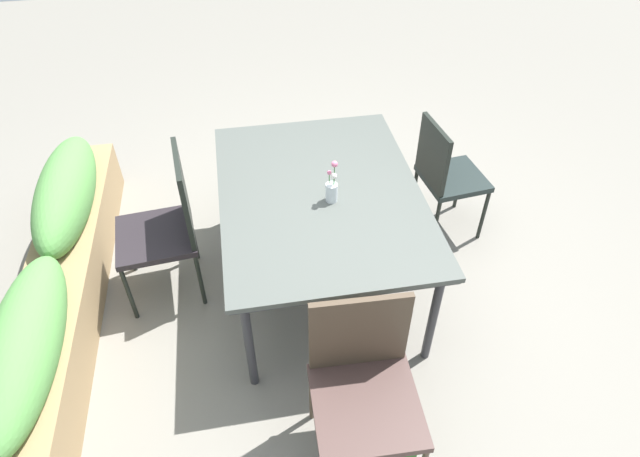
# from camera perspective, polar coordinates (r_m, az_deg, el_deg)

# --- Properties ---
(ground_plane) EXTENTS (12.00, 12.00, 0.00)m
(ground_plane) POSITION_cam_1_polar(r_m,az_deg,el_deg) (3.68, -0.74, -5.16)
(ground_plane) COLOR gray
(dining_table) EXTENTS (1.61, 1.18, 0.75)m
(dining_table) POSITION_cam_1_polar(r_m,az_deg,el_deg) (3.20, -0.00, 3.21)
(dining_table) COLOR #4C514C
(dining_table) RESTS_ON ground
(chair_far_side) EXTENTS (0.52, 0.52, 1.00)m
(chair_far_side) POSITION_cam_1_polar(r_m,az_deg,el_deg) (3.39, -15.95, 0.68)
(chair_far_side) COLOR #272125
(chair_far_side) RESTS_ON ground
(chair_end_left) EXTENTS (0.51, 0.51, 0.93)m
(chair_end_left) POSITION_cam_1_polar(r_m,az_deg,el_deg) (2.58, 4.65, -15.87)
(chair_end_left) COLOR #4C3631
(chair_end_left) RESTS_ON ground
(chair_near_right) EXTENTS (0.46, 0.46, 0.90)m
(chair_near_right) POSITION_cam_1_polar(r_m,az_deg,el_deg) (3.81, 13.18, 5.85)
(chair_near_right) COLOR #1F2928
(chair_near_right) RESTS_ON ground
(flower_vase) EXTENTS (0.07, 0.07, 0.27)m
(flower_vase) POSITION_cam_1_polar(r_m,az_deg,el_deg) (3.05, 1.27, 4.24)
(flower_vase) COLOR silver
(flower_vase) RESTS_ON dining_table
(planter_box) EXTENTS (2.73, 0.38, 0.70)m
(planter_box) POSITION_cam_1_polar(r_m,az_deg,el_deg) (3.62, -26.15, -4.49)
(planter_box) COLOR #9E7F56
(planter_box) RESTS_ON ground
(potted_plant) EXTENTS (0.28, 0.28, 0.46)m
(potted_plant) POSITION_cam_1_polar(r_m,az_deg,el_deg) (2.75, 7.25, -22.28)
(potted_plant) COLOR slate
(potted_plant) RESTS_ON ground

